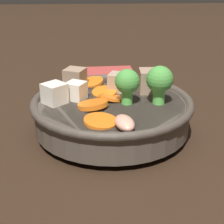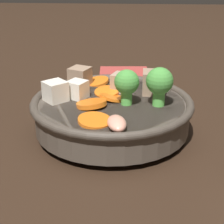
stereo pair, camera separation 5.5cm
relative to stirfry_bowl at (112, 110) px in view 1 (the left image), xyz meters
The scene contains 3 objects.
ground_plane 0.04m from the stirfry_bowl, 43.46° to the left, with size 3.00×3.00×0.00m, color black.
stirfry_bowl is the anchor object (origin of this frame).
napkin 0.31m from the stirfry_bowl, 91.47° to the right, with size 0.11×0.08×0.00m.
Camera 1 is at (0.02, 0.51, 0.26)m, focal length 60.00 mm.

